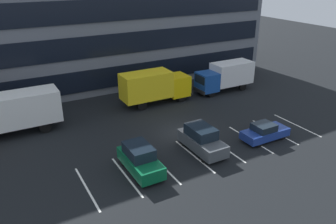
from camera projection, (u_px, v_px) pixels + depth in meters
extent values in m
plane|color=black|center=(184.00, 133.00, 29.54)|extent=(120.00, 120.00, 0.00)
cube|color=slate|center=(107.00, 21.00, 41.10)|extent=(39.42, 11.13, 14.40)
cube|color=black|center=(127.00, 75.00, 38.67)|extent=(37.84, 0.16, 2.30)
cube|color=black|center=(126.00, 43.00, 37.24)|extent=(37.84, 0.16, 2.30)
cube|color=black|center=(124.00, 9.00, 35.82)|extent=(37.84, 0.16, 2.30)
cube|color=silver|center=(87.00, 188.00, 22.13)|extent=(0.14, 5.40, 0.01)
cube|color=silver|center=(126.00, 176.00, 23.39)|extent=(0.14, 5.40, 0.01)
cube|color=silver|center=(162.00, 166.00, 24.65)|extent=(0.14, 5.40, 0.01)
cube|color=silver|center=(194.00, 156.00, 25.91)|extent=(0.14, 5.40, 0.01)
cube|color=silver|center=(223.00, 147.00, 27.17)|extent=(0.14, 5.40, 0.01)
cube|color=silver|center=(250.00, 139.00, 28.43)|extent=(0.14, 5.40, 0.01)
cube|color=silver|center=(274.00, 132.00, 29.68)|extent=(0.14, 5.40, 0.01)
cube|color=silver|center=(296.00, 125.00, 30.94)|extent=(0.14, 5.40, 0.01)
cube|color=yellow|center=(177.00, 85.00, 36.52)|extent=(2.18, 2.38, 2.18)
cube|color=black|center=(186.00, 80.00, 36.83)|extent=(0.06, 2.00, 0.96)
cube|color=yellow|center=(146.00, 86.00, 34.65)|extent=(5.16, 2.48, 2.68)
cube|color=black|center=(186.00, 91.00, 37.41)|extent=(0.20, 2.38, 0.40)
cylinder|color=black|center=(172.00, 92.00, 37.77)|extent=(0.99, 0.30, 0.99)
cylinder|color=black|center=(182.00, 97.00, 36.13)|extent=(0.99, 0.30, 0.99)
cylinder|color=black|center=(134.00, 99.00, 35.66)|extent=(0.99, 0.30, 0.99)
cylinder|color=black|center=(142.00, 105.00, 34.02)|extent=(0.99, 0.30, 0.99)
cube|color=#194799|center=(207.00, 82.00, 37.85)|extent=(2.05, 2.24, 2.05)
cube|color=black|center=(200.00, 80.00, 37.24)|extent=(0.06, 1.88, 0.90)
cube|color=white|center=(232.00, 73.00, 39.20)|extent=(4.85, 2.33, 2.52)
cube|color=black|center=(199.00, 91.00, 37.72)|extent=(0.19, 2.24, 0.37)
cylinder|color=black|center=(212.00, 93.00, 37.49)|extent=(0.93, 0.28, 0.93)
cylinder|color=black|center=(202.00, 88.00, 39.03)|extent=(0.93, 0.28, 0.93)
cylinder|color=black|center=(242.00, 86.00, 39.48)|extent=(0.93, 0.28, 0.93)
cylinder|color=black|center=(232.00, 82.00, 41.01)|extent=(0.93, 0.28, 0.93)
cube|color=white|center=(27.00, 107.00, 29.12)|extent=(5.30, 2.55, 2.75)
cylinder|color=black|center=(45.00, 127.00, 29.42)|extent=(1.02, 0.31, 1.02)
cylinder|color=black|center=(41.00, 118.00, 31.10)|extent=(1.02, 0.31, 1.02)
cube|color=navy|center=(265.00, 133.00, 28.20)|extent=(4.10, 1.72, 0.67)
cube|color=black|center=(264.00, 127.00, 27.86)|extent=(1.72, 1.51, 0.57)
cylinder|color=black|center=(270.00, 129.00, 29.49)|extent=(0.57, 0.21, 0.57)
cylinder|color=black|center=(283.00, 136.00, 28.30)|extent=(0.57, 0.21, 0.57)
cylinder|color=black|center=(246.00, 136.00, 28.31)|extent=(0.57, 0.21, 0.57)
cylinder|color=black|center=(259.00, 144.00, 27.12)|extent=(0.57, 0.21, 0.57)
cube|color=#0C5933|center=(140.00, 163.00, 23.71)|extent=(1.84, 4.34, 0.90)
cube|color=black|center=(139.00, 151.00, 23.55)|extent=(1.62, 2.39, 0.80)
cylinder|color=black|center=(160.00, 174.00, 23.12)|extent=(0.21, 0.64, 0.64)
cylinder|color=black|center=(138.00, 181.00, 22.39)|extent=(0.21, 0.64, 0.64)
cylinder|color=black|center=(142.00, 156.00, 25.34)|extent=(0.21, 0.64, 0.64)
cylinder|color=black|center=(122.00, 161.00, 24.62)|extent=(0.21, 0.64, 0.64)
cube|color=#474C51|center=(202.00, 143.00, 26.34)|extent=(1.89, 4.47, 0.92)
cube|color=black|center=(201.00, 132.00, 26.17)|extent=(1.67, 2.46, 0.83)
cylinder|color=black|center=(222.00, 153.00, 25.72)|extent=(0.21, 0.66, 0.66)
cylinder|color=black|center=(204.00, 158.00, 24.98)|extent=(0.21, 0.66, 0.66)
cylinder|color=black|center=(200.00, 137.00, 28.01)|extent=(0.21, 0.66, 0.66)
cylinder|color=black|center=(183.00, 142.00, 27.27)|extent=(0.21, 0.66, 0.66)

